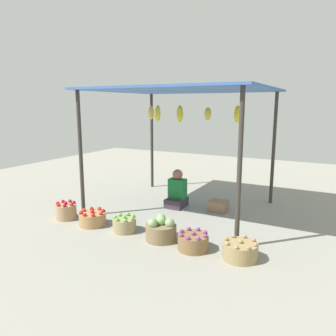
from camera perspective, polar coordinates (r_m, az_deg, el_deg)
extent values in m
plane|color=gray|center=(6.64, 2.62, -7.14)|extent=(14.00, 14.00, 0.00)
cylinder|color=#38332D|center=(6.16, -15.07, 2.21)|extent=(0.07, 0.07, 2.33)
cylinder|color=#38332D|center=(4.68, 12.43, -0.37)|extent=(0.07, 0.07, 2.33)
cylinder|color=#38332D|center=(8.17, -2.86, 4.67)|extent=(0.07, 0.07, 2.33)
cylinder|color=#38332D|center=(7.13, 18.04, 3.20)|extent=(0.07, 0.07, 2.33)
cube|color=#3C65AF|center=(6.31, 2.81, 13.55)|extent=(3.26, 2.83, 0.04)
ellipsoid|color=yellow|center=(7.14, -2.96, 9.70)|extent=(0.12, 0.12, 0.30)
ellipsoid|color=yellow|center=(6.49, -1.80, 9.57)|extent=(0.11, 0.11, 0.31)
ellipsoid|color=yellow|center=(6.07, 2.09, 9.47)|extent=(0.12, 0.12, 0.31)
ellipsoid|color=gold|center=(6.13, 7.01, 9.41)|extent=(0.13, 0.13, 0.23)
ellipsoid|color=yellow|center=(5.96, 12.10, 9.21)|extent=(0.12, 0.12, 0.30)
cube|color=#392F3B|center=(6.72, 1.47, -6.08)|extent=(0.36, 0.44, 0.18)
cube|color=#1B6F33|center=(6.69, 1.67, -3.59)|extent=(0.34, 0.22, 0.40)
sphere|color=#986048|center=(6.62, 1.69, -1.13)|extent=(0.21, 0.21, 0.21)
cylinder|color=tan|center=(6.32, -17.45, -7.30)|extent=(0.37, 0.37, 0.27)
sphere|color=#A91520|center=(6.27, -17.54, -5.88)|extent=(0.07, 0.07, 0.07)
sphere|color=#AD222A|center=(6.17, -16.58, -6.16)|extent=(0.07, 0.07, 0.07)
sphere|color=red|center=(6.29, -16.21, -5.83)|extent=(0.07, 0.07, 0.07)
sphere|color=red|center=(6.39, -16.83, -5.59)|extent=(0.07, 0.07, 0.07)
sphere|color=red|center=(6.41, -17.96, -5.62)|extent=(0.07, 0.07, 0.07)
sphere|color=#B1161B|center=(6.32, -18.78, -5.88)|extent=(0.07, 0.07, 0.07)
sphere|color=red|center=(6.20, -18.68, -6.21)|extent=(0.07, 0.07, 0.07)
sphere|color=#AA141E|center=(6.13, -17.70, -6.33)|extent=(0.07, 0.07, 0.07)
cylinder|color=#A27C4C|center=(5.89, -13.10, -8.70)|extent=(0.46, 0.46, 0.22)
sphere|color=red|center=(5.84, -13.16, -7.43)|extent=(0.07, 0.07, 0.07)
sphere|color=red|center=(5.73, -11.71, -7.82)|extent=(0.07, 0.07, 0.07)
sphere|color=red|center=(5.86, -11.29, -7.37)|extent=(0.07, 0.07, 0.07)
sphere|color=red|center=(5.98, -11.95, -7.01)|extent=(0.07, 0.07, 0.07)
sphere|color=red|center=(6.03, -13.28, -6.93)|extent=(0.07, 0.07, 0.07)
sphere|color=red|center=(5.97, -14.54, -7.17)|extent=(0.07, 0.07, 0.07)
sphere|color=red|center=(5.84, -15.03, -7.60)|extent=(0.07, 0.07, 0.07)
sphere|color=red|center=(5.71, -14.42, -7.99)|extent=(0.07, 0.07, 0.07)
sphere|color=red|center=(5.67, -13.02, -8.09)|extent=(0.07, 0.07, 0.07)
cylinder|color=#9A8860|center=(5.52, -7.65, -9.86)|extent=(0.39, 0.39, 0.22)
sphere|color=#70BB42|center=(5.47, -7.69, -8.50)|extent=(0.07, 0.07, 0.07)
sphere|color=#75B441|center=(5.39, -6.34, -8.85)|extent=(0.07, 0.07, 0.07)
sphere|color=#71B53F|center=(5.51, -6.13, -8.38)|extent=(0.07, 0.07, 0.07)
sphere|color=#66AE49|center=(5.60, -7.07, -8.06)|extent=(0.07, 0.07, 0.07)
sphere|color=#6DAE4B|center=(5.60, -8.45, -8.12)|extent=(0.07, 0.07, 0.07)
sphere|color=#70B14D|center=(5.50, -9.29, -8.51)|extent=(0.07, 0.07, 0.07)
sphere|color=#62B04A|center=(5.38, -8.93, -8.96)|extent=(0.07, 0.07, 0.07)
sphere|color=#65B848|center=(5.32, -7.60, -9.12)|extent=(0.07, 0.07, 0.07)
cylinder|color=olive|center=(5.14, -1.24, -11.16)|extent=(0.48, 0.48, 0.25)
sphere|color=#80A962|center=(5.07, -1.24, -9.20)|extent=(0.15, 0.15, 0.15)
sphere|color=#83A36D|center=(5.01, 0.28, -9.65)|extent=(0.15, 0.15, 0.15)
sphere|color=#78B16D|center=(5.22, -1.26, -8.78)|extent=(0.15, 0.15, 0.15)
sphere|color=#84A164|center=(5.01, -2.75, -9.67)|extent=(0.15, 0.15, 0.15)
cylinder|color=brown|center=(4.84, 4.43, -12.85)|extent=(0.45, 0.45, 0.22)
sphere|color=#873F6D|center=(4.79, 4.46, -11.35)|extent=(0.06, 0.06, 0.06)
sphere|color=#853879|center=(4.73, 6.55, -11.78)|extent=(0.06, 0.06, 0.06)
sphere|color=#873E6C|center=(4.86, 6.53, -11.14)|extent=(0.06, 0.06, 0.06)
sphere|color=#7E2E75|center=(4.95, 5.34, -10.68)|extent=(0.06, 0.06, 0.06)
sphere|color=#88316D|center=(4.95, 3.67, -10.65)|extent=(0.06, 0.06, 0.06)
sphere|color=#7B2F66|center=(4.86, 2.42, -11.05)|extent=(0.06, 0.06, 0.06)
sphere|color=#7D3D6F|center=(4.73, 2.32, -11.69)|extent=(0.06, 0.06, 0.06)
sphere|color=#803268|center=(4.63, 3.51, -12.20)|extent=(0.06, 0.06, 0.06)
sphere|color=#87347A|center=(4.63, 5.30, -12.24)|extent=(0.06, 0.06, 0.06)
cylinder|color=#978051|center=(4.67, 12.55, -14.02)|extent=(0.47, 0.47, 0.23)
sphere|color=#9F8752|center=(4.61, 12.62, -12.46)|extent=(0.06, 0.06, 0.06)
sphere|color=#9C7955|center=(4.57, 15.11, -12.88)|extent=(0.06, 0.06, 0.06)
sphere|color=#A47760|center=(4.71, 14.80, -12.13)|extent=(0.06, 0.06, 0.06)
sphere|color=#9A7B52|center=(4.79, 13.29, -11.64)|extent=(0.06, 0.06, 0.06)
sphere|color=#978553|center=(4.77, 11.42, -11.65)|extent=(0.06, 0.06, 0.06)
sphere|color=#A57F4E|center=(4.66, 10.19, -12.16)|extent=(0.06, 0.06, 0.06)
sphere|color=#A0845E|center=(4.52, 10.34, -12.93)|extent=(0.06, 0.06, 0.06)
sphere|color=#93865D|center=(4.43, 11.90, -13.49)|extent=(0.06, 0.06, 0.06)
sphere|color=#9F7B5A|center=(4.45, 13.92, -13.47)|extent=(0.06, 0.06, 0.06)
cube|color=#866A4F|center=(6.54, 8.83, -6.59)|extent=(0.35, 0.31, 0.21)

